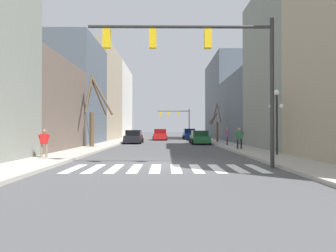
{
  "coord_description": "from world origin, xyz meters",
  "views": [
    {
      "loc": [
        0.02,
        -12.75,
        1.77
      ],
      "look_at": [
        0.27,
        24.54,
        2.13
      ],
      "focal_mm": 28.0,
      "sensor_mm": 36.0,
      "label": 1
    }
  ],
  "objects_px": {
    "car_driving_toward_lane": "(160,135)",
    "pedestrian_on_left_sidewalk": "(227,134)",
    "traffic_signal_far": "(177,116)",
    "car_parked_right_mid": "(200,138)",
    "street_lamp_right_corner": "(277,108)",
    "car_parked_left_far": "(189,134)",
    "pedestrian_crossing_street": "(44,141)",
    "traffic_signal_near": "(204,55)",
    "car_parked_right_near": "(134,137)",
    "pedestrian_on_right_sidewalk": "(239,136)",
    "street_tree_right_mid": "(217,124)",
    "street_tree_right_near": "(94,115)"
  },
  "relations": [
    {
      "from": "car_driving_toward_lane",
      "to": "pedestrian_crossing_street",
      "type": "height_order",
      "value": "pedestrian_crossing_street"
    },
    {
      "from": "street_lamp_right_corner",
      "to": "pedestrian_on_right_sidewalk",
      "type": "distance_m",
      "value": 5.07
    },
    {
      "from": "car_parked_right_near",
      "to": "street_tree_right_near",
      "type": "height_order",
      "value": "street_tree_right_near"
    },
    {
      "from": "car_parked_right_mid",
      "to": "car_parked_right_near",
      "type": "bearing_deg",
      "value": 80.72
    },
    {
      "from": "street_lamp_right_corner",
      "to": "car_parked_left_far",
      "type": "bearing_deg",
      "value": 96.41
    },
    {
      "from": "car_driving_toward_lane",
      "to": "pedestrian_on_left_sidewalk",
      "type": "height_order",
      "value": "pedestrian_on_left_sidewalk"
    },
    {
      "from": "traffic_signal_near",
      "to": "pedestrian_on_left_sidewalk",
      "type": "relative_size",
      "value": 4.78
    },
    {
      "from": "traffic_signal_near",
      "to": "car_driving_toward_lane",
      "type": "xyz_separation_m",
      "value": [
        -2.63,
        28.64,
        -4.27
      ]
    },
    {
      "from": "car_parked_right_mid",
      "to": "car_parked_right_near",
      "type": "xyz_separation_m",
      "value": [
        -7.72,
        1.26,
        0.02
      ]
    },
    {
      "from": "car_parked_left_far",
      "to": "pedestrian_on_left_sidewalk",
      "type": "relative_size",
      "value": 2.73
    },
    {
      "from": "car_parked_right_mid",
      "to": "pedestrian_crossing_street",
      "type": "distance_m",
      "value": 18.71
    },
    {
      "from": "car_driving_toward_lane",
      "to": "pedestrian_on_left_sidewalk",
      "type": "bearing_deg",
      "value": 25.95
    },
    {
      "from": "pedestrian_crossing_street",
      "to": "street_tree_right_near",
      "type": "distance_m",
      "value": 9.14
    },
    {
      "from": "car_driving_toward_lane",
      "to": "street_tree_right_mid",
      "type": "xyz_separation_m",
      "value": [
        7.29,
        -7.29,
        1.53
      ]
    },
    {
      "from": "car_driving_toward_lane",
      "to": "pedestrian_on_right_sidewalk",
      "type": "distance_m",
      "value": 20.62
    },
    {
      "from": "car_parked_right_near",
      "to": "pedestrian_on_left_sidewalk",
      "type": "xyz_separation_m",
      "value": [
        9.95,
        -5.34,
        0.44
      ]
    },
    {
      "from": "traffic_signal_near",
      "to": "car_driving_toward_lane",
      "type": "height_order",
      "value": "traffic_signal_near"
    },
    {
      "from": "pedestrian_on_left_sidewalk",
      "to": "street_tree_right_mid",
      "type": "bearing_deg",
      "value": 13.68
    },
    {
      "from": "street_tree_right_mid",
      "to": "car_parked_left_far",
      "type": "bearing_deg",
      "value": 103.46
    },
    {
      "from": "pedestrian_crossing_street",
      "to": "street_tree_right_mid",
      "type": "relative_size",
      "value": 0.32
    },
    {
      "from": "car_parked_right_mid",
      "to": "pedestrian_on_right_sidewalk",
      "type": "distance_m",
      "value": 9.43
    },
    {
      "from": "car_parked_left_far",
      "to": "street_tree_right_near",
      "type": "xyz_separation_m",
      "value": [
        -10.4,
        -20.01,
        2.19
      ]
    },
    {
      "from": "car_parked_right_near",
      "to": "street_tree_right_mid",
      "type": "bearing_deg",
      "value": -80.47
    },
    {
      "from": "car_parked_right_near",
      "to": "street_lamp_right_corner",
      "type": "bearing_deg",
      "value": -144.36
    },
    {
      "from": "pedestrian_crossing_street",
      "to": "street_lamp_right_corner",
      "type": "bearing_deg",
      "value": 7.62
    },
    {
      "from": "car_parked_right_near",
      "to": "traffic_signal_far",
      "type": "bearing_deg",
      "value": -14.96
    },
    {
      "from": "car_parked_right_mid",
      "to": "pedestrian_crossing_street",
      "type": "bearing_deg",
      "value": 145.17
    },
    {
      "from": "street_lamp_right_corner",
      "to": "pedestrian_crossing_street",
      "type": "distance_m",
      "value": 13.98
    },
    {
      "from": "car_parked_left_far",
      "to": "street_tree_right_near",
      "type": "height_order",
      "value": "street_tree_right_near"
    },
    {
      "from": "traffic_signal_near",
      "to": "car_driving_toward_lane",
      "type": "bearing_deg",
      "value": 95.24
    },
    {
      "from": "car_parked_right_near",
      "to": "pedestrian_crossing_street",
      "type": "distance_m",
      "value": 16.88
    },
    {
      "from": "street_tree_right_near",
      "to": "pedestrian_crossing_street",
      "type": "bearing_deg",
      "value": -91.85
    },
    {
      "from": "car_parked_left_far",
      "to": "pedestrian_on_right_sidewalk",
      "type": "height_order",
      "value": "pedestrian_on_right_sidewalk"
    },
    {
      "from": "pedestrian_on_right_sidewalk",
      "to": "car_parked_right_mid",
      "type": "bearing_deg",
      "value": 103.85
    },
    {
      "from": "street_tree_right_near",
      "to": "traffic_signal_near",
      "type": "bearing_deg",
      "value": -55.3
    },
    {
      "from": "traffic_signal_near",
      "to": "car_parked_right_near",
      "type": "relative_size",
      "value": 1.91
    },
    {
      "from": "traffic_signal_near",
      "to": "car_parked_right_near",
      "type": "bearing_deg",
      "value": 105.91
    },
    {
      "from": "traffic_signal_far",
      "to": "car_parked_left_far",
      "type": "distance_m",
      "value": 11.28
    },
    {
      "from": "traffic_signal_far",
      "to": "car_parked_left_far",
      "type": "bearing_deg",
      "value": -81.48
    },
    {
      "from": "pedestrian_crossing_street",
      "to": "pedestrian_on_left_sidewalk",
      "type": "xyz_separation_m",
      "value": [
        12.92,
        11.28,
        0.1
      ]
    },
    {
      "from": "car_parked_left_far",
      "to": "car_parked_right_near",
      "type": "xyz_separation_m",
      "value": [
        -7.72,
        -12.32,
        -0.07
      ]
    },
    {
      "from": "car_parked_left_far",
      "to": "pedestrian_crossing_street",
      "type": "bearing_deg",
      "value": 159.74
    },
    {
      "from": "traffic_signal_near",
      "to": "car_parked_left_far",
      "type": "distance_m",
      "value": 32.3
    },
    {
      "from": "car_parked_right_mid",
      "to": "car_parked_right_near",
      "type": "relative_size",
      "value": 1.03
    },
    {
      "from": "pedestrian_on_right_sidewalk",
      "to": "car_driving_toward_lane",
      "type": "bearing_deg",
      "value": 110.66
    },
    {
      "from": "traffic_signal_far",
      "to": "car_parked_right_mid",
      "type": "xyz_separation_m",
      "value": [
        1.59,
        -24.2,
        -3.58
      ]
    },
    {
      "from": "pedestrian_crossing_street",
      "to": "pedestrian_on_left_sidewalk",
      "type": "bearing_deg",
      "value": 42.25
    },
    {
      "from": "traffic_signal_far",
      "to": "street_tree_right_mid",
      "type": "distance_m",
      "value": 21.7
    },
    {
      "from": "traffic_signal_far",
      "to": "street_lamp_right_corner",
      "type": "xyz_separation_m",
      "value": [
        4.66,
        -37.99,
        -1.27
      ]
    },
    {
      "from": "car_driving_toward_lane",
      "to": "street_tree_right_near",
      "type": "relative_size",
      "value": 0.7
    }
  ]
}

